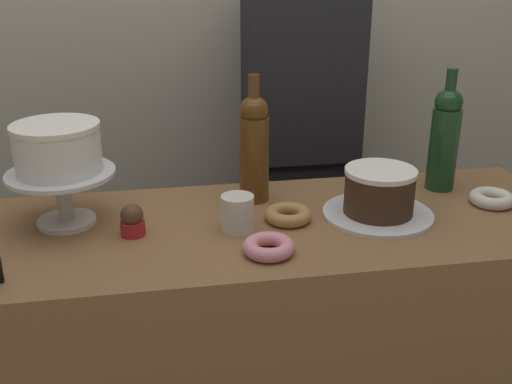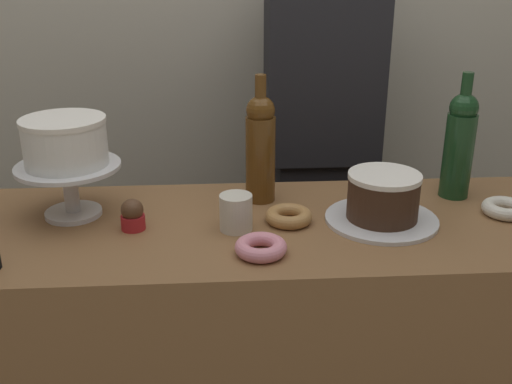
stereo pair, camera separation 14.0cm
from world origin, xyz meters
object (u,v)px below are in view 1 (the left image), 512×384
(cake_stand_pedestal, at_px, (63,188))
(wine_bottle_amber, at_px, (254,146))
(donut_maple, at_px, (288,214))
(wine_bottle_green, at_px, (445,137))
(donut_sugar, at_px, (492,198))
(coffee_cup_ceramic, at_px, (238,213))
(donut_pink, at_px, (268,247))
(white_layer_cake, at_px, (57,148))
(chocolate_round_cake, at_px, (379,191))
(barista_figure, at_px, (299,158))
(cupcake_chocolate, at_px, (132,221))

(cake_stand_pedestal, xyz_separation_m, wine_bottle_amber, (0.46, 0.07, 0.05))
(cake_stand_pedestal, relative_size, donut_maple, 2.21)
(wine_bottle_amber, bearing_deg, wine_bottle_green, -0.70)
(donut_sugar, bearing_deg, wine_bottle_amber, 167.02)
(coffee_cup_ceramic, bearing_deg, donut_maple, 15.11)
(wine_bottle_green, distance_m, donut_pink, 0.62)
(wine_bottle_green, height_order, donut_sugar, wine_bottle_green)
(white_layer_cake, relative_size, donut_sugar, 1.76)
(white_layer_cake, bearing_deg, cake_stand_pedestal, 0.00)
(white_layer_cake, bearing_deg, wine_bottle_amber, 8.55)
(donut_maple, bearing_deg, donut_sugar, 0.64)
(chocolate_round_cake, bearing_deg, cake_stand_pedestal, 173.42)
(barista_figure, bearing_deg, donut_pink, -108.84)
(chocolate_round_cake, relative_size, donut_sugar, 1.53)
(wine_bottle_amber, height_order, donut_pink, wine_bottle_amber)
(coffee_cup_ceramic, bearing_deg, donut_sugar, 3.47)
(donut_pink, bearing_deg, wine_bottle_amber, 85.60)
(wine_bottle_green, bearing_deg, donut_maple, -163.29)
(wine_bottle_green, distance_m, donut_maple, 0.49)
(chocolate_round_cake, distance_m, barista_figure, 0.61)
(wine_bottle_green, xyz_separation_m, cupcake_chocolate, (-0.82, -0.15, -0.11))
(wine_bottle_green, relative_size, donut_maple, 2.91)
(white_layer_cake, xyz_separation_m, donut_sugar, (1.05, -0.07, -0.17))
(chocolate_round_cake, distance_m, cupcake_chocolate, 0.59)
(cake_stand_pedestal, height_order, chocolate_round_cake, cake_stand_pedestal)
(white_layer_cake, distance_m, donut_pink, 0.53)
(wine_bottle_green, distance_m, cupcake_chocolate, 0.84)
(cake_stand_pedestal, xyz_separation_m, chocolate_round_cake, (0.74, -0.09, -0.02))
(cupcake_chocolate, relative_size, donut_sugar, 0.66)
(white_layer_cake, distance_m, wine_bottle_green, 0.98)
(cake_stand_pedestal, bearing_deg, wine_bottle_amber, 8.55)
(donut_sugar, bearing_deg, cupcake_chocolate, -178.54)
(donut_maple, xyz_separation_m, donut_pink, (-0.08, -0.16, 0.00))
(cupcake_chocolate, xyz_separation_m, barista_figure, (0.54, 0.60, -0.08))
(cake_stand_pedestal, distance_m, coffee_cup_ceramic, 0.41)
(cupcake_chocolate, bearing_deg, white_layer_cake, 150.18)
(white_layer_cake, distance_m, chocolate_round_cake, 0.76)
(cake_stand_pedestal, relative_size, wine_bottle_amber, 0.76)
(cupcake_chocolate, height_order, donut_sugar, cupcake_chocolate)
(wine_bottle_amber, height_order, cupcake_chocolate, wine_bottle_amber)
(wine_bottle_amber, relative_size, cupcake_chocolate, 4.38)
(white_layer_cake, relative_size, cupcake_chocolate, 2.66)
(wine_bottle_green, height_order, donut_maple, wine_bottle_green)
(white_layer_cake, relative_size, barista_figure, 0.12)
(wine_bottle_amber, distance_m, donut_sugar, 0.62)
(barista_figure, bearing_deg, wine_bottle_amber, -117.64)
(chocolate_round_cake, height_order, barista_figure, barista_figure)
(cake_stand_pedestal, xyz_separation_m, donut_sugar, (1.05, -0.07, -0.07))
(coffee_cup_ceramic, bearing_deg, cake_stand_pedestal, 164.87)
(wine_bottle_amber, xyz_separation_m, donut_maple, (0.06, -0.14, -0.13))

